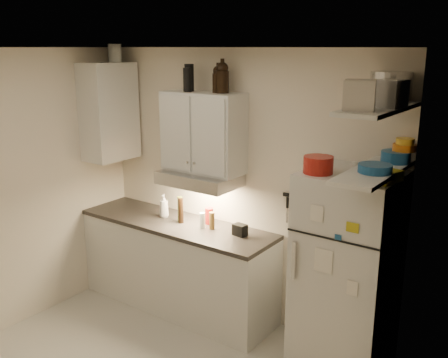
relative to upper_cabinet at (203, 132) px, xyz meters
The scene contains 34 objects.
ceiling 1.58m from the upper_cabinet, 77.33° to the right, with size 3.20×3.00×0.02m, color white.
back_wall 0.63m from the upper_cabinet, 30.26° to the left, with size 3.20×0.02×2.60m, color beige.
right_wall 2.39m from the upper_cabinet, 34.95° to the right, with size 0.02×3.00×2.60m, color beige.
base_cabinet 1.41m from the upper_cabinet, 151.63° to the right, with size 2.10×0.60×0.88m, color silver.
countertop 0.97m from the upper_cabinet, 151.63° to the right, with size 2.10×0.62×0.04m, color #2D2926.
upper_cabinet is the anchor object (origin of this frame).
side_cabinet 1.15m from the upper_cabinet, behind, with size 0.33×0.55×1.00m, color silver.
range_hood 0.44m from the upper_cabinet, 90.00° to the right, with size 0.76×0.46×0.12m, color silver.
fridge 1.84m from the upper_cabinet, ahead, with size 0.70×0.68×1.70m, color silver.
shelf_hi 1.82m from the upper_cabinet, 10.05° to the right, with size 0.30×0.95×0.03m, color silver.
shelf_lo 1.78m from the upper_cabinet, 10.05° to the right, with size 0.30×0.95×0.03m, color silver.
knife_strip 1.13m from the upper_cabinet, ahead, with size 0.42×0.02×0.03m, color black.
dutch_oven 1.39m from the upper_cabinet, 14.67° to the right, with size 0.22×0.22×0.13m, color #A31A13.
book_stack 1.84m from the upper_cabinet, ahead, with size 0.18×0.23×0.08m, color #AEA015.
spice_jar 1.58m from the upper_cabinet, ahead, with size 0.05×0.05×0.09m, color silver.
stock_pot 1.77m from the upper_cabinet, ahead, with size 0.30×0.30×0.22m, color silver.
tin_a 1.91m from the upper_cabinet, 10.20° to the right, with size 0.18×0.16×0.18m, color #AAAAAD.
tin_b 1.87m from the upper_cabinet, 18.91° to the right, with size 0.19×0.19×0.19m, color #AAAAAD.
bowl_teal 1.80m from the upper_cabinet, ahead, with size 0.21×0.21×0.09m, color navy.
bowl_orange 1.84m from the upper_cabinet, ahead, with size 0.17×0.17×0.05m, color orange.
bowl_yellow 1.85m from the upper_cabinet, ahead, with size 0.13×0.13×0.04m, color yellow.
plates 1.82m from the upper_cabinet, 12.18° to the right, with size 0.23×0.23×0.06m, color navy.
growler_a 0.52m from the upper_cabinet, ahead, with size 0.10×0.10×0.25m, color black, non-canonical shape.
growler_b 0.56m from the upper_cabinet, ahead, with size 0.12×0.12×0.28m, color black, non-canonical shape.
thermos_a 0.50m from the upper_cabinet, 148.48° to the right, with size 0.08×0.08×0.22m, color black.
thermos_b 0.52m from the upper_cabinet, behind, with size 0.09×0.09×0.25m, color black.
side_jar 1.33m from the upper_cabinet, behind, with size 0.14×0.14×0.18m, color silver.
soap_bottle 0.90m from the upper_cabinet, 167.96° to the right, with size 0.10×0.10×0.27m, color silver.
pepper_mill 0.84m from the upper_cabinet, 28.68° to the right, with size 0.05×0.05×0.17m, color brown.
oil_bottle 0.82m from the upper_cabinet, 155.86° to the right, with size 0.05×0.05×0.26m, color #525B16.
vinegar_bottle 0.81m from the upper_cabinet, 146.87° to the right, with size 0.05×0.05×0.25m, color black.
clear_bottle 0.84m from the upper_cabinet, 60.19° to the right, with size 0.05×0.05×0.15m, color silver.
red_jar 0.83m from the upper_cabinet, 17.88° to the left, with size 0.08×0.08×0.16m, color #A31A13.
caddy 0.97m from the upper_cabinet, ahead, with size 0.12×0.09×0.11m, color black.
Camera 1 is at (2.56, -2.33, 2.61)m, focal length 40.00 mm.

